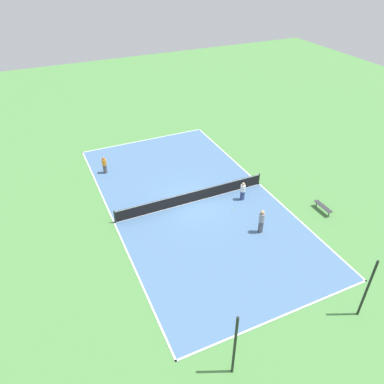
{
  "coord_description": "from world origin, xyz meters",
  "views": [
    {
      "loc": [
        9.12,
        20.01,
        16.05
      ],
      "look_at": [
        0.0,
        0.0,
        0.9
      ],
      "focal_mm": 35.0,
      "sensor_mm": 36.0,
      "label": 1
    }
  ],
  "objects_px": {
    "tennis_ball_left_sideline": "(232,208)",
    "fence_post_back_right": "(235,346)",
    "bench": "(323,207)",
    "tennis_net": "(192,196)",
    "tennis_ball_right_alley": "(180,150)",
    "player_near_white": "(243,190)",
    "fence_post_back_left": "(367,289)",
    "tennis_ball_midcourt": "(192,164)",
    "player_center_orange": "(104,164)",
    "player_baseline_gray": "(262,220)"
  },
  "relations": [
    {
      "from": "player_center_orange",
      "to": "tennis_ball_right_alley",
      "type": "xyz_separation_m",
      "value": [
        -7.07,
        -1.02,
        -0.79
      ]
    },
    {
      "from": "player_center_orange",
      "to": "fence_post_back_right",
      "type": "bearing_deg",
      "value": 49.65
    },
    {
      "from": "bench",
      "to": "fence_post_back_right",
      "type": "distance_m",
      "value": 13.94
    },
    {
      "from": "bench",
      "to": "tennis_ball_midcourt",
      "type": "height_order",
      "value": "bench"
    },
    {
      "from": "bench",
      "to": "tennis_ball_left_sideline",
      "type": "bearing_deg",
      "value": -116.98
    },
    {
      "from": "tennis_ball_left_sideline",
      "to": "fence_post_back_right",
      "type": "height_order",
      "value": "fence_post_back_right"
    },
    {
      "from": "tennis_ball_left_sideline",
      "to": "fence_post_back_right",
      "type": "bearing_deg",
      "value": 60.3
    },
    {
      "from": "fence_post_back_left",
      "to": "fence_post_back_right",
      "type": "relative_size",
      "value": 1.0
    },
    {
      "from": "player_baseline_gray",
      "to": "fence_post_back_right",
      "type": "relative_size",
      "value": 0.46
    },
    {
      "from": "bench",
      "to": "fence_post_back_left",
      "type": "xyz_separation_m",
      "value": [
        4.2,
        7.61,
        1.51
      ]
    },
    {
      "from": "tennis_ball_left_sideline",
      "to": "fence_post_back_right",
      "type": "distance_m",
      "value": 12.19
    },
    {
      "from": "bench",
      "to": "player_center_orange",
      "type": "height_order",
      "value": "player_center_orange"
    },
    {
      "from": "tennis_ball_midcourt",
      "to": "tennis_ball_right_alley",
      "type": "height_order",
      "value": "same"
    },
    {
      "from": "player_near_white",
      "to": "bench",
      "type": "bearing_deg",
      "value": -46.27
    },
    {
      "from": "tennis_ball_left_sideline",
      "to": "fence_post_back_left",
      "type": "relative_size",
      "value": 0.02
    },
    {
      "from": "player_near_white",
      "to": "fence_post_back_left",
      "type": "height_order",
      "value": "fence_post_back_left"
    },
    {
      "from": "player_baseline_gray",
      "to": "fence_post_back_left",
      "type": "relative_size",
      "value": 0.46
    },
    {
      "from": "bench",
      "to": "player_near_white",
      "type": "bearing_deg",
      "value": -128.76
    },
    {
      "from": "tennis_net",
      "to": "tennis_ball_right_alley",
      "type": "xyz_separation_m",
      "value": [
        -2.32,
        -7.64,
        -0.45
      ]
    },
    {
      "from": "tennis_net",
      "to": "fence_post_back_left",
      "type": "height_order",
      "value": "fence_post_back_left"
    },
    {
      "from": "bench",
      "to": "tennis_ball_right_alley",
      "type": "relative_size",
      "value": 23.1
    },
    {
      "from": "bench",
      "to": "fence_post_back_left",
      "type": "bearing_deg",
      "value": -28.91
    },
    {
      "from": "tennis_ball_midcourt",
      "to": "player_center_orange",
      "type": "bearing_deg",
      "value": -13.16
    },
    {
      "from": "bench",
      "to": "tennis_ball_right_alley",
      "type": "xyz_separation_m",
      "value": [
        5.57,
        -12.42,
        -0.33
      ]
    },
    {
      "from": "bench",
      "to": "player_center_orange",
      "type": "bearing_deg",
      "value": -132.04
    },
    {
      "from": "bench",
      "to": "tennis_ball_left_sideline",
      "type": "xyz_separation_m",
      "value": [
        5.61,
        -2.85,
        -0.33
      ]
    },
    {
      "from": "player_near_white",
      "to": "tennis_ball_left_sideline",
      "type": "xyz_separation_m",
      "value": [
        1.19,
        0.69,
        -0.79
      ]
    },
    {
      "from": "tennis_net",
      "to": "tennis_ball_left_sideline",
      "type": "distance_m",
      "value": 3.02
    },
    {
      "from": "tennis_ball_midcourt",
      "to": "fence_post_back_right",
      "type": "relative_size",
      "value": 0.02
    },
    {
      "from": "tennis_ball_left_sideline",
      "to": "tennis_ball_right_alley",
      "type": "xyz_separation_m",
      "value": [
        -0.04,
        -9.57,
        0.0
      ]
    },
    {
      "from": "tennis_ball_right_alley",
      "to": "fence_post_back_right",
      "type": "xyz_separation_m",
      "value": [
        6.01,
        20.03,
        1.84
      ]
    },
    {
      "from": "player_near_white",
      "to": "tennis_ball_left_sideline",
      "type": "height_order",
      "value": "player_near_white"
    },
    {
      "from": "tennis_ball_left_sideline",
      "to": "tennis_ball_right_alley",
      "type": "bearing_deg",
      "value": -90.23
    },
    {
      "from": "player_near_white",
      "to": "fence_post_back_right",
      "type": "relative_size",
      "value": 0.39
    },
    {
      "from": "bench",
      "to": "tennis_ball_midcourt",
      "type": "relative_size",
      "value": 23.1
    },
    {
      "from": "bench",
      "to": "player_center_orange",
      "type": "xyz_separation_m",
      "value": [
        12.64,
        -11.4,
        0.46
      ]
    },
    {
      "from": "tennis_ball_right_alley",
      "to": "fence_post_back_right",
      "type": "bearing_deg",
      "value": 73.3
    },
    {
      "from": "bench",
      "to": "tennis_ball_midcourt",
      "type": "distance_m",
      "value": 11.28
    },
    {
      "from": "bench",
      "to": "tennis_ball_left_sideline",
      "type": "height_order",
      "value": "bench"
    },
    {
      "from": "fence_post_back_left",
      "to": "tennis_ball_midcourt",
      "type": "bearing_deg",
      "value": -85.29
    },
    {
      "from": "player_center_orange",
      "to": "fence_post_back_right",
      "type": "distance_m",
      "value": 19.07
    },
    {
      "from": "tennis_net",
      "to": "bench",
      "type": "bearing_deg",
      "value": 148.78
    },
    {
      "from": "bench",
      "to": "fence_post_back_left",
      "type": "distance_m",
      "value": 8.83
    },
    {
      "from": "player_baseline_gray",
      "to": "tennis_ball_midcourt",
      "type": "relative_size",
      "value": 25.92
    },
    {
      "from": "tennis_ball_left_sideline",
      "to": "tennis_ball_right_alley",
      "type": "distance_m",
      "value": 9.57
    },
    {
      "from": "player_near_white",
      "to": "tennis_ball_right_alley",
      "type": "distance_m",
      "value": 8.99
    },
    {
      "from": "tennis_ball_midcourt",
      "to": "player_near_white",
      "type": "bearing_deg",
      "value": 101.1
    },
    {
      "from": "tennis_net",
      "to": "player_near_white",
      "type": "distance_m",
      "value": 3.7
    },
    {
      "from": "player_near_white",
      "to": "player_center_orange",
      "type": "distance_m",
      "value": 11.37
    },
    {
      "from": "bench",
      "to": "fence_post_back_left",
      "type": "relative_size",
      "value": 0.41
    }
  ]
}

